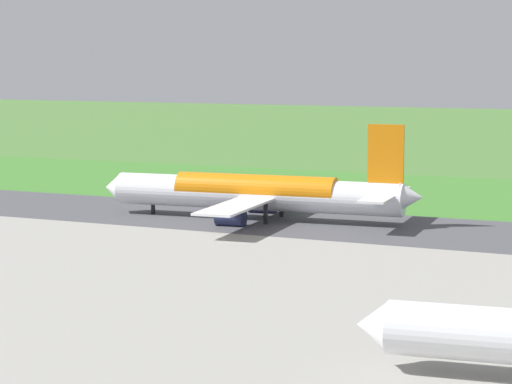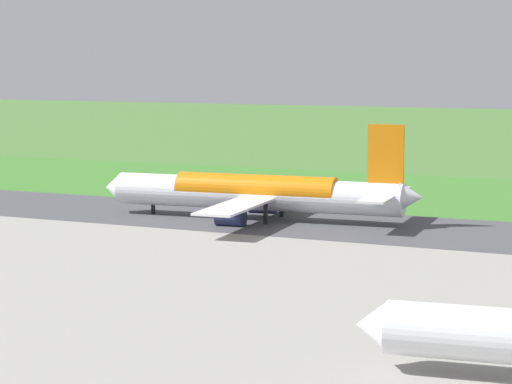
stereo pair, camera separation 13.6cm
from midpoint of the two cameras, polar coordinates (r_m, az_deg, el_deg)
ground_plane at (r=172.62m, az=-2.44°, el=-1.34°), size 800.00×800.00×0.00m
runway_asphalt at (r=172.62m, az=-2.44°, el=-1.33°), size 600.00×28.40×0.06m
grass_verge_foreground at (r=203.34m, az=1.91°, el=-0.04°), size 600.00×80.00×0.04m
airliner_main at (r=168.46m, az=0.10°, el=-0.06°), size 54.15×44.35×15.88m
no_stopping_sign at (r=207.70m, az=-0.29°, el=0.54°), size 0.60×0.10×2.59m
traffic_cone_orange at (r=210.21m, az=-0.97°, el=0.27°), size 0.40×0.40×0.55m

